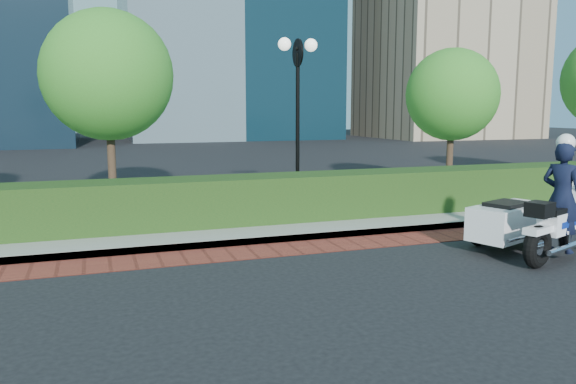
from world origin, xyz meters
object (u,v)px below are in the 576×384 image
object	(u,v)px
tree_c	(452,95)
police_motorcycle	(541,214)
tree_b	(108,75)
lamppost	(298,95)

from	to	relation	value
tree_c	police_motorcycle	distance (m)	7.83
tree_b	police_motorcycle	distance (m)	10.26
police_motorcycle	lamppost	bearing A→B (deg)	94.26
tree_b	police_motorcycle	xyz separation A→B (m)	(7.09, -6.90, -2.68)
police_motorcycle	tree_c	bearing A→B (deg)	46.59
lamppost	tree_b	distance (m)	4.71
lamppost	police_motorcycle	world-z (taller)	lamppost
tree_b	tree_c	distance (m)	10.01
lamppost	tree_c	size ratio (longest dim) A/B	0.98
tree_c	tree_b	bearing A→B (deg)	180.00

